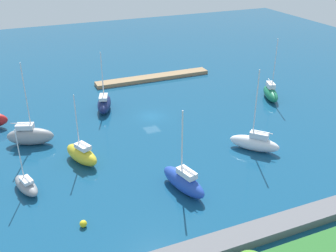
# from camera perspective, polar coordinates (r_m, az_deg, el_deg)

# --- Properties ---
(water) EXTENTS (160.00, 160.00, 0.00)m
(water) POSITION_cam_1_polar(r_m,az_deg,el_deg) (67.09, -2.40, 1.39)
(water) COLOR navy
(water) RESTS_ON ground
(pier_dock) EXTENTS (24.69, 2.82, 0.75)m
(pier_dock) POSITION_cam_1_polar(r_m,az_deg,el_deg) (84.23, -2.16, 7.01)
(pier_dock) COLOR #997A56
(pier_dock) RESTS_ON ground
(breakwater) EXTENTS (59.15, 2.64, 1.01)m
(breakwater) POSITION_cam_1_polar(r_m,az_deg,el_deg) (43.16, 13.15, -14.69)
(breakwater) COLOR slate
(breakwater) RESTS_ON ground
(sailboat_gray_east_end) EXTENTS (3.36, 5.44, 8.30)m
(sailboat_gray_east_end) POSITION_cam_1_polar(r_m,az_deg,el_deg) (50.97, -19.85, -8.06)
(sailboat_gray_east_end) COLOR gray
(sailboat_gray_east_end) RESTS_ON water
(sailboat_green_center_basin) EXTENTS (4.27, 7.07, 11.51)m
(sailboat_green_center_basin) POSITION_cam_1_polar(r_m,az_deg,el_deg) (76.17, 14.63, 4.68)
(sailboat_green_center_basin) COLOR #19724C
(sailboat_green_center_basin) RESTS_ON water
(sailboat_navy_by_breakwater) EXTENTS (4.46, 7.47, 10.30)m
(sailboat_navy_by_breakwater) POSITION_cam_1_polar(r_m,az_deg,el_deg) (69.93, -9.23, 3.27)
(sailboat_navy_by_breakwater) COLOR #141E4C
(sailboat_navy_by_breakwater) RESTS_ON water
(sailboat_blue_near_pier) EXTENTS (3.83, 7.60, 10.51)m
(sailboat_blue_near_pier) POSITION_cam_1_polar(r_m,az_deg,el_deg) (47.95, 2.26, -7.97)
(sailboat_blue_near_pier) COLOR #2347B2
(sailboat_blue_near_pier) RESTS_ON water
(sailboat_yellow_along_channel) EXTENTS (4.48, 6.53, 9.82)m
(sailboat_yellow_along_channel) POSITION_cam_1_polar(r_m,az_deg,el_deg) (54.66, -12.39, -4.00)
(sailboat_yellow_along_channel) COLOR yellow
(sailboat_yellow_along_channel) RESTS_ON water
(sailboat_white_mid_basin) EXTENTS (6.33, 6.61, 12.08)m
(sailboat_white_mid_basin) POSITION_cam_1_polar(r_m,az_deg,el_deg) (57.65, 12.43, -2.34)
(sailboat_white_mid_basin) COLOR white
(sailboat_white_mid_basin) RESTS_ON water
(sailboat_gray_lone_north) EXTENTS (7.18, 4.45, 12.49)m
(sailboat_gray_lone_north) POSITION_cam_1_polar(r_m,az_deg,el_deg) (61.17, -19.35, -1.31)
(sailboat_gray_lone_north) COLOR gray
(sailboat_gray_lone_north) RESTS_ON water
(mooring_buoy_yellow) EXTENTS (0.79, 0.79, 0.79)m
(mooring_buoy_yellow) POSITION_cam_1_polar(r_m,az_deg,el_deg) (44.15, -12.17, -13.67)
(mooring_buoy_yellow) COLOR yellow
(mooring_buoy_yellow) RESTS_ON water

